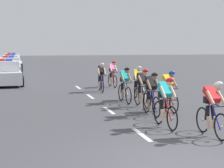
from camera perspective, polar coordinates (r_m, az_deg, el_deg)
name	(u,v)px	position (r m, az deg, el deg)	size (l,w,h in m)	color
ground_plane	(180,163)	(8.31, 10.08, -11.54)	(160.00, 160.00, 0.00)	#424247
lane_markings_centre	(109,110)	(14.45, -0.45, -3.96)	(0.14, 17.60, 0.01)	white
cyclist_lead	(212,108)	(10.61, 14.75, -3.46)	(0.42, 1.72, 1.56)	black
cyclist_second	(165,101)	(11.52, 7.99, -2.60)	(0.43, 1.72, 1.56)	black
cyclist_third	(152,93)	(13.45, 5.92, -1.35)	(0.42, 1.72, 1.56)	black
cyclist_fourth	(168,90)	(14.35, 8.43, -0.92)	(0.43, 1.72, 1.56)	black
cyclist_fifth	(143,87)	(15.24, 4.58, -0.48)	(0.44, 1.72, 1.56)	black
cyclist_sixth	(125,84)	(16.33, 1.93, -0.04)	(0.43, 1.72, 1.56)	black
cyclist_seventh	(138,82)	(17.24, 3.86, 0.26)	(0.45, 1.72, 1.56)	black
cyclist_eighth	(101,77)	(20.10, -1.62, 1.08)	(0.43, 1.72, 1.56)	black
cyclist_ninth	(113,74)	(22.34, 0.08, 1.57)	(0.44, 1.72, 1.56)	black
police_car_nearest	(5,74)	(24.32, -15.62, 1.45)	(2.20, 4.50, 1.59)	silver
police_car_second	(9,68)	(30.78, -15.18, 2.36)	(2.13, 4.46, 1.59)	white
police_car_third	(10,64)	(36.59, -14.92, 2.90)	(2.25, 4.52, 1.59)	silver
police_car_furthest	(12,61)	(42.48, -14.73, 3.30)	(2.03, 4.42, 1.59)	white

